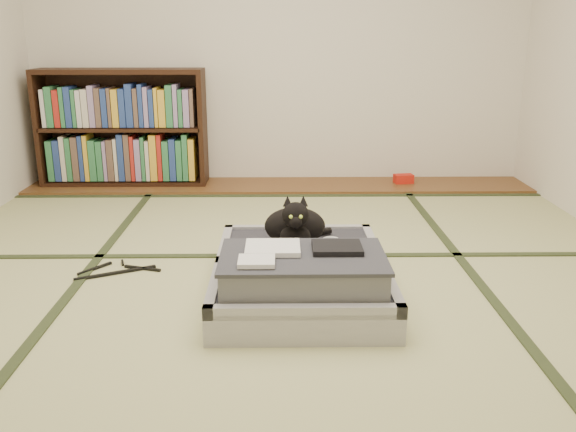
{
  "coord_description": "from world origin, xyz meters",
  "views": [
    {
      "loc": [
        0.01,
        -2.79,
        1.2
      ],
      "look_at": [
        0.05,
        0.35,
        0.25
      ],
      "focal_mm": 38.0,
      "sensor_mm": 36.0,
      "label": 1
    }
  ],
  "objects": [
    {
      "name": "floor",
      "position": [
        0.0,
        0.0,
        0.0
      ],
      "size": [
        4.5,
        4.5,
        0.0
      ],
      "primitive_type": "plane",
      "color": "#BABA7C",
      "rests_on": "ground"
    },
    {
      "name": "hanger",
      "position": [
        -0.84,
        0.18,
        0.01
      ],
      "size": [
        0.42,
        0.28,
        0.01
      ],
      "color": "black",
      "rests_on": "floor"
    },
    {
      "name": "wood_strip",
      "position": [
        0.0,
        2.0,
        0.01
      ],
      "size": [
        4.0,
        0.5,
        0.02
      ],
      "primitive_type": "cube",
      "color": "brown",
      "rests_on": "ground"
    },
    {
      "name": "tatami_borders",
      "position": [
        0.0,
        0.49,
        0.0
      ],
      "size": [
        4.0,
        4.5,
        0.01
      ],
      "color": "#2D381E",
      "rests_on": "ground"
    },
    {
      "name": "cable_coil",
      "position": [
        0.27,
        0.17,
        0.17
      ],
      "size": [
        0.11,
        0.11,
        0.03
      ],
      "color": "white",
      "rests_on": "suitcase"
    },
    {
      "name": "bookcase",
      "position": [
        -1.24,
        2.07,
        0.45
      ],
      "size": [
        1.31,
        0.3,
        0.92
      ],
      "color": "black",
      "rests_on": "wood_strip"
    },
    {
      "name": "suitcase",
      "position": [
        0.1,
        -0.14,
        0.11
      ],
      "size": [
        0.8,
        1.07,
        0.32
      ],
      "color": "#A7A6AB",
      "rests_on": "floor"
    },
    {
      "name": "cat",
      "position": [
        0.08,
        0.15,
        0.26
      ],
      "size": [
        0.36,
        0.36,
        0.29
      ],
      "color": "black",
      "rests_on": "suitcase"
    },
    {
      "name": "red_item",
      "position": [
        1.01,
        2.03,
        0.06
      ],
      "size": [
        0.16,
        0.11,
        0.07
      ],
      "primitive_type": "cube",
      "rotation": [
        0.0,
        0.0,
        0.15
      ],
      "color": "red",
      "rests_on": "wood_strip"
    }
  ]
}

